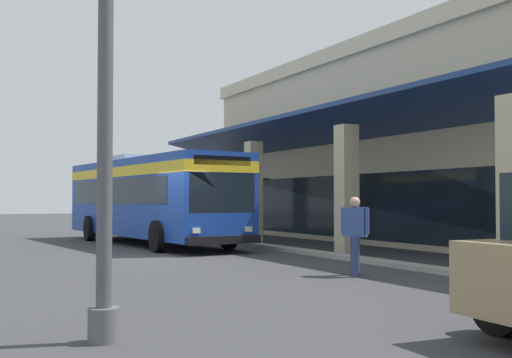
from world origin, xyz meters
TOP-DOWN VIEW (x-y plane):
  - ground at (0.00, 8.00)m, footprint 120.00×120.00m
  - curb_strip at (-1.14, 4.12)m, footprint 29.92×0.50m
  - plaza_building at (-1.14, 13.75)m, footprint 25.24×15.01m
  - transit_bus at (-5.08, 1.15)m, footprint 11.40×3.60m
  - pedestrian at (6.55, 2.07)m, footprint 0.64×0.45m
  - potted_palm at (-5.06, 5.23)m, footprint 2.02×1.83m

SIDE VIEW (x-z plane):
  - ground at x=0.00m, z-range 0.00..0.00m
  - curb_strip at x=-1.14m, z-range 0.00..0.12m
  - potted_palm at x=-5.06m, z-range -0.54..2.10m
  - pedestrian at x=6.55m, z-range 0.11..1.82m
  - transit_bus at x=-5.08m, z-range 0.18..3.52m
  - plaza_building at x=-1.14m, z-range 0.00..7.70m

